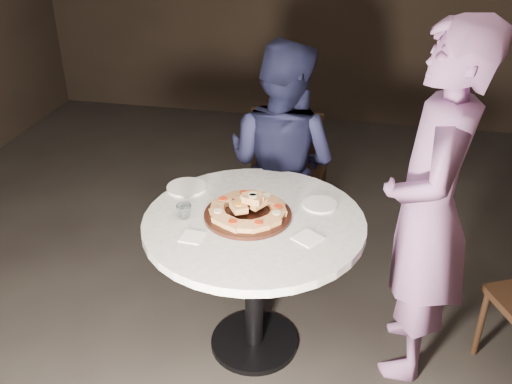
% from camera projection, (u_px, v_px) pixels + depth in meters
% --- Properties ---
extents(floor, '(7.00, 7.00, 0.00)m').
position_uv_depth(floor, '(252.00, 336.00, 3.36)').
color(floor, black).
rests_on(floor, ground).
extents(table, '(1.43, 1.43, 0.85)m').
position_uv_depth(table, '(254.00, 245.00, 2.97)').
color(table, black).
rests_on(table, ground).
extents(serving_board, '(0.54, 0.54, 0.02)m').
position_uv_depth(serving_board, '(248.00, 215.00, 2.91)').
color(serving_board, black).
rests_on(serving_board, table).
extents(focaccia_pile, '(0.40, 0.40, 0.11)m').
position_uv_depth(focaccia_pile, '(248.00, 208.00, 2.90)').
color(focaccia_pile, '#BB7E48').
rests_on(focaccia_pile, serving_board).
extents(plate_left, '(0.27, 0.27, 0.01)m').
position_uv_depth(plate_left, '(187.00, 187.00, 3.17)').
color(plate_left, white).
rests_on(plate_left, table).
extents(plate_right, '(0.20, 0.20, 0.01)m').
position_uv_depth(plate_right, '(320.00, 204.00, 3.01)').
color(plate_right, white).
rests_on(plate_right, table).
extents(water_glass, '(0.10, 0.10, 0.07)m').
position_uv_depth(water_glass, '(184.00, 211.00, 2.89)').
color(water_glass, silver).
rests_on(water_glass, table).
extents(napkin_near, '(0.11, 0.11, 0.01)m').
position_uv_depth(napkin_near, '(192.00, 237.00, 2.75)').
color(napkin_near, white).
rests_on(napkin_near, table).
extents(napkin_far, '(0.16, 0.16, 0.01)m').
position_uv_depth(napkin_far, '(308.00, 238.00, 2.74)').
color(napkin_far, white).
rests_on(napkin_far, table).
extents(chair_far, '(0.51, 0.53, 1.03)m').
position_uv_depth(chair_far, '(289.00, 163.00, 4.04)').
color(chair_far, black).
rests_on(chair_far, ground).
extents(diner_navy, '(0.93, 0.84, 1.58)m').
position_uv_depth(diner_navy, '(281.00, 164.00, 3.58)').
color(diner_navy, black).
rests_on(diner_navy, ground).
extents(diner_teal, '(0.50, 0.72, 1.89)m').
position_uv_depth(diner_teal, '(429.00, 212.00, 2.78)').
color(diner_teal, slate).
rests_on(diner_teal, ground).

